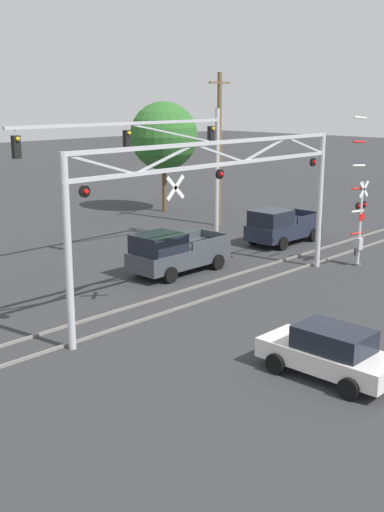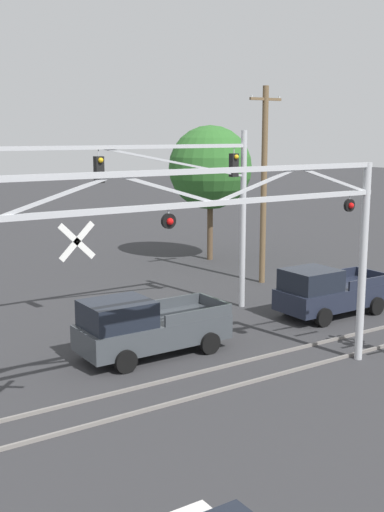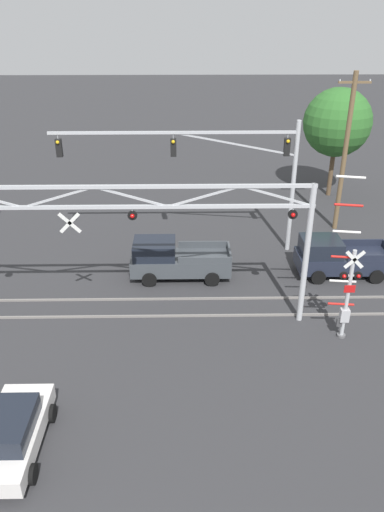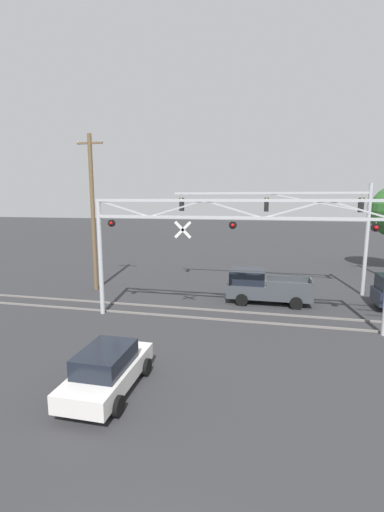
# 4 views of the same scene
# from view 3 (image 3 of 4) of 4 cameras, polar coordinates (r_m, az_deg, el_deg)

# --- Properties ---
(rail_track_near) EXTENTS (80.00, 0.08, 0.10)m
(rail_track_near) POSITION_cam_3_polar(r_m,az_deg,el_deg) (22.29, -6.08, -6.86)
(rail_track_near) COLOR gray
(rail_track_near) RESTS_ON ground_plane
(rail_track_far) EXTENTS (80.00, 0.08, 0.10)m
(rail_track_far) POSITION_cam_3_polar(r_m,az_deg,el_deg) (23.50, -5.81, -4.93)
(rail_track_far) COLOR gray
(rail_track_far) RESTS_ON ground_plane
(crossing_gantry) EXTENTS (14.33, 0.28, 6.21)m
(crossing_gantry) POSITION_cam_3_polar(r_m,az_deg,el_deg) (19.99, -6.77, 3.03)
(crossing_gantry) COLOR #B7BABF
(crossing_gantry) RESTS_ON ground_plane
(crossing_signal_mast) EXTENTS (1.55, 0.35, 6.97)m
(crossing_signal_mast) POSITION_cam_3_polar(r_m,az_deg,el_deg) (20.72, 17.25, -3.74)
(crossing_signal_mast) COLOR #B7BABF
(crossing_signal_mast) RESTS_ON ground_plane
(traffic_signal_span) EXTENTS (12.78, 0.39, 7.19)m
(traffic_signal_span) POSITION_cam_3_polar(r_m,az_deg,el_deg) (26.41, 4.39, 10.67)
(traffic_signal_span) COLOR #B7BABF
(traffic_signal_span) RESTS_ON ground_plane
(pickup_truck_lead) EXTENTS (4.96, 2.16, 1.97)m
(pickup_truck_lead) POSITION_cam_3_polar(r_m,az_deg,el_deg) (24.95, -2.01, -0.39)
(pickup_truck_lead) COLOR #3D4247
(pickup_truck_lead) RESTS_ON ground_plane
(pickup_truck_following) EXTENTS (4.66, 2.16, 1.97)m
(pickup_truck_following) POSITION_cam_3_polar(r_m,az_deg,el_deg) (26.21, 16.32, -0.13)
(pickup_truck_following) COLOR #1E2333
(pickup_truck_following) RESTS_ON ground_plane
(sedan_waiting) EXTENTS (1.93, 3.98, 1.50)m
(sedan_waiting) POSITION_cam_3_polar(r_m,az_deg,el_deg) (16.92, -19.93, -18.44)
(sedan_waiting) COLOR silver
(sedan_waiting) RESTS_ON ground_plane
(utility_pole_right) EXTENTS (1.80, 0.28, 9.21)m
(utility_pole_right) POSITION_cam_3_polar(r_m,az_deg,el_deg) (30.65, 17.09, 11.25)
(utility_pole_right) COLOR brown
(utility_pole_right) RESTS_ON ground_plane
(background_tree_beyond_span) EXTENTS (4.63, 4.63, 7.52)m
(background_tree_beyond_span) POSITION_cam_3_polar(r_m,az_deg,el_deg) (36.53, 16.28, 14.43)
(background_tree_beyond_span) COLOR brown
(background_tree_beyond_span) RESTS_ON ground_plane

